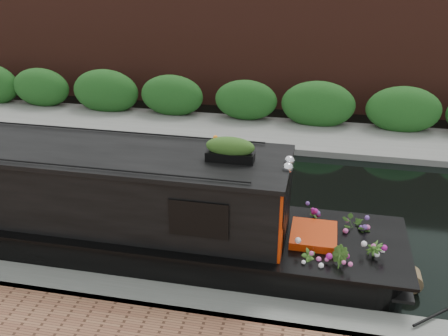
# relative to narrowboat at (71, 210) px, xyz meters

# --- Properties ---
(ground) EXTENTS (80.00, 80.00, 0.00)m
(ground) POSITION_rel_narrowboat_xyz_m (2.01, 2.03, -0.77)
(ground) COLOR black
(ground) RESTS_ON ground
(near_bank_coping) EXTENTS (40.00, 0.60, 0.50)m
(near_bank_coping) POSITION_rel_narrowboat_xyz_m (2.01, -1.27, -0.77)
(near_bank_coping) COLOR slate
(near_bank_coping) RESTS_ON ground
(far_bank_path) EXTENTS (40.00, 2.40, 0.34)m
(far_bank_path) POSITION_rel_narrowboat_xyz_m (2.01, 6.23, -0.77)
(far_bank_path) COLOR slate
(far_bank_path) RESTS_ON ground
(far_hedge) EXTENTS (40.00, 1.10, 2.80)m
(far_hedge) POSITION_rel_narrowboat_xyz_m (2.01, 7.13, -0.77)
(far_hedge) COLOR #20561D
(far_hedge) RESTS_ON ground
(far_brick_wall) EXTENTS (40.00, 1.00, 8.00)m
(far_brick_wall) POSITION_rel_narrowboat_xyz_m (2.01, 9.23, -0.77)
(far_brick_wall) COLOR #4D231A
(far_brick_wall) RESTS_ON ground
(narrowboat) EXTENTS (11.03, 1.95, 2.60)m
(narrowboat) POSITION_rel_narrowboat_xyz_m (0.00, 0.00, 0.00)
(narrowboat) COLOR black
(narrowboat) RESTS_ON ground
(rope_fender) EXTENTS (0.34, 0.32, 0.34)m
(rope_fender) POSITION_rel_narrowboat_xyz_m (5.87, 0.00, -0.60)
(rope_fender) COLOR brown
(rope_fender) RESTS_ON ground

